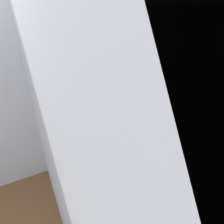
# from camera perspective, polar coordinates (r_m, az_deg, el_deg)

# --- Properties ---
(ground_plane) EXTENTS (6.00, 6.00, 0.00)m
(ground_plane) POSITION_cam_1_polar(r_m,az_deg,el_deg) (2.89, -0.46, -16.10)
(ground_plane) COLOR brown
(wall_back) EXTENTS (6.00, 0.06, 2.60)m
(wall_back) POSITION_cam_1_polar(r_m,az_deg,el_deg) (2.47, -4.47, 11.51)
(wall_back) COLOR silver
(wall_back) RESTS_ON ground
(wall_left) EXTENTS (0.05, 6.00, 2.60)m
(wall_left) POSITION_cam_1_polar(r_m,az_deg,el_deg) (1.96, -22.13, 4.32)
(wall_left) COLOR silver
(wall_left) RESTS_ON ground
(desk) EXTENTS (1.43, 0.66, 0.72)m
(desk) POSITION_cam_1_polar(r_m,az_deg,el_deg) (2.75, 6.59, -8.10)
(desk) COLOR brown
(desk) RESTS_ON ground
(book_stack_tall) EXTENTS (0.23, 0.15, 0.17)m
(book_stack_tall) POSITION_cam_1_polar(r_m,az_deg,el_deg) (2.45, -3.41, -1.30)
(book_stack_tall) COLOR orange
(book_stack_tall) RESTS_ON desk
(book_stack_keyboard_riser) EXTENTS (0.21, 0.19, 0.12)m
(book_stack_keyboard_riser) POSITION_cam_1_polar(r_m,az_deg,el_deg) (2.22, -3.88, -5.86)
(book_stack_keyboard_riser) COLOR #8C338C
(book_stack_keyboard_riser) RESTS_ON desk
(book_stack_side) EXTENTS (0.25, 0.21, 0.17)m
(book_stack_side) POSITION_cam_1_polar(r_m,az_deg,el_deg) (2.58, 5.55, 0.17)
(book_stack_side) COLOR black
(book_stack_side) RESTS_ON desk
(laptop) EXTENTS (0.34, 0.31, 0.25)m
(laptop) POSITION_cam_1_polar(r_m,az_deg,el_deg) (2.43, -4.19, 2.16)
(laptop) COLOR #B7BABF
(laptop) RESTS_ON book_stack_tall
(keyboard) EXTENTS (0.43, 0.16, 0.02)m
(keyboard) POSITION_cam_1_polar(r_m,az_deg,el_deg) (2.18, -3.92, -4.28)
(keyboard) COLOR black
(keyboard) RESTS_ON book_stack_keyboard_riser
(computer_mouse) EXTENTS (0.06, 0.10, 0.04)m
(computer_mouse) POSITION_cam_1_polar(r_m,az_deg,el_deg) (2.52, 3.26, -2.17)
(computer_mouse) COLOR #A5A8AD
(computer_mouse) RESTS_ON desk
(mug) EXTENTS (0.12, 0.08, 0.10)m
(mug) POSITION_cam_1_polar(r_m,az_deg,el_deg) (2.31, -14.61, -5.69)
(mug) COLOR #B23F33
(mug) RESTS_ON desk
(water_bottle) EXTENTS (0.06, 0.06, 0.23)m
(water_bottle) POSITION_cam_1_polar(r_m,az_deg,el_deg) (2.59, 11.05, 0.75)
(water_bottle) COLOR #263FA5
(water_bottle) RESTS_ON desk
(cell_phone) EXTENTS (0.13, 0.15, 0.01)m
(cell_phone) POSITION_cam_1_polar(r_m,az_deg,el_deg) (2.31, 5.55, -6.08)
(cell_phone) COLOR black
(cell_phone) RESTS_ON desk
(wastebasket) EXTENTS (0.27, 0.27, 0.28)m
(wastebasket) POSITION_cam_1_polar(r_m,az_deg,el_deg) (2.45, -4.92, -22.39)
(wastebasket) COLOR silver
(wastebasket) RESTS_ON ground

